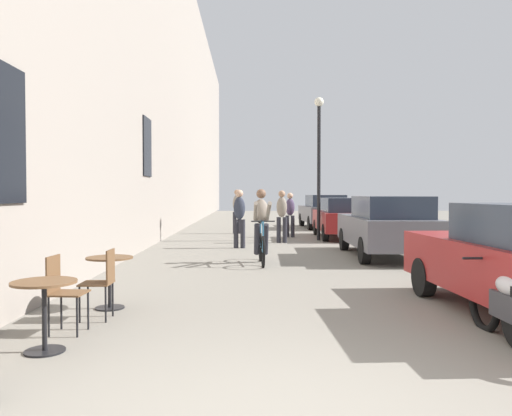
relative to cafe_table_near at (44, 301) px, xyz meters
name	(u,v)px	position (x,y,z in m)	size (l,w,h in m)	color
building_facade_left	(155,55)	(-1.15, 12.33, 5.83)	(0.54, 68.00, 12.71)	gray
cafe_table_near	(44,301)	(0.00, 0.00, 0.00)	(0.64, 0.64, 0.72)	black
cafe_chair_near_toward_street	(62,288)	(-0.08, 0.69, 0.00)	(0.40, 0.40, 0.89)	black
cafe_table_mid	(110,271)	(0.13, 1.93, 0.00)	(0.64, 0.64, 0.72)	black
cafe_chair_mid_toward_street	(102,279)	(0.20, 1.32, 0.00)	(0.38, 0.38, 0.89)	black
cyclist_on_bicycle	(261,228)	(2.36, 6.46, 0.29)	(0.52, 1.76, 1.74)	black
pedestrian_near	(239,215)	(1.80, 9.71, 0.45)	(0.35, 0.25, 1.72)	#26262D
pedestrian_mid	(282,213)	(3.15, 11.28, 0.44)	(0.37, 0.28, 1.71)	#26262D
pedestrian_far	(290,212)	(3.60, 13.42, 0.40)	(0.36, 0.28, 1.64)	#26262D
pedestrian_furthest	(237,209)	(1.61, 15.13, 0.48)	(0.35, 0.26, 1.77)	#26262D
street_lamp	(319,150)	(4.48, 12.16, 2.59)	(0.32, 0.32, 4.90)	black
parked_car_second	(386,225)	(5.56, 7.56, 0.28)	(1.93, 4.38, 1.54)	#595960
parked_car_third	(342,217)	(5.46, 12.97, 0.23)	(1.82, 4.14, 1.46)	maroon
parked_car_fourth	(324,211)	(5.59, 18.35, 0.28)	(1.94, 4.40, 1.55)	#595960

